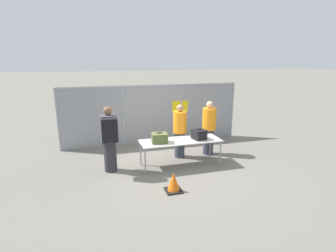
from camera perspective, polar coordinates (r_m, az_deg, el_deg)
ground_plane at (r=7.83m, az=0.23°, el=-8.23°), size 120.00×120.00×0.00m
fence_section at (r=9.44m, az=-3.27°, el=2.82°), size 6.46×0.07×2.13m
inspection_table at (r=7.49m, az=2.74°, el=-3.47°), size 2.32×0.80×0.76m
suitcase_olive at (r=7.23m, az=-1.87°, el=-2.62°), size 0.46×0.39×0.29m
suitcase_black at (r=7.59m, az=6.77°, el=-1.82°), size 0.40×0.42×0.31m
traveler_hooded at (r=7.15m, az=-12.64°, el=-2.33°), size 0.45×0.70×1.81m
security_worker_near at (r=8.10m, az=2.57°, el=-0.97°), size 0.41×0.41×1.67m
security_worker_far at (r=8.44m, az=8.90°, el=-0.27°), size 0.43×0.43×1.74m
utility_trailer at (r=12.19m, az=4.29°, el=1.93°), size 3.24×2.16×0.65m
traffic_cone at (r=6.25m, az=1.21°, el=-12.18°), size 0.38×0.38×0.48m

